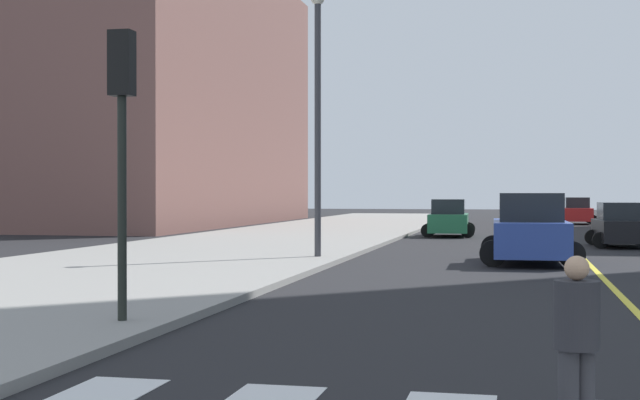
# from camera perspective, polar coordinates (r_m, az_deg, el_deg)

# --- Properties ---
(sidewalk_kerb_west) EXTENTS (10.00, 120.00, 0.15)m
(sidewalk_kerb_west) POSITION_cam_1_polar(r_m,az_deg,el_deg) (25.70, -10.96, -4.07)
(sidewalk_kerb_west) COLOR gray
(sidewalk_kerb_west) RESTS_ON ground
(lane_divider_paint) EXTENTS (0.16, 80.00, 0.01)m
(lane_divider_paint) POSITION_cam_1_polar(r_m,az_deg,el_deg) (43.62, 15.07, -2.30)
(lane_divider_paint) COLOR yellow
(lane_divider_paint) RESTS_ON ground
(low_rise_brick_west) EXTENTS (16.00, 32.00, 17.41)m
(low_rise_brick_west) POSITION_cam_1_polar(r_m,az_deg,el_deg) (62.10, -11.45, 6.57)
(low_rise_brick_west) COLOR brown
(low_rise_brick_west) RESTS_ON ground
(car_red_nearest) EXTENTS (2.50, 3.99, 1.78)m
(car_red_nearest) POSITION_cam_1_polar(r_m,az_deg,el_deg) (62.42, 15.90, -0.71)
(car_red_nearest) COLOR red
(car_red_nearest) RESTS_ON ground
(car_green_second) EXTENTS (2.59, 4.06, 1.79)m
(car_green_second) POSITION_cam_1_polar(r_m,az_deg,el_deg) (43.61, 8.11, -1.20)
(car_green_second) COLOR #236B42
(car_green_second) RESTS_ON ground
(car_black_third) EXTENTS (2.51, 3.92, 1.72)m
(car_black_third) POSITION_cam_1_polar(r_m,az_deg,el_deg) (36.84, 18.39, -1.58)
(car_black_third) COLOR black
(car_black_third) RESTS_ON ground
(car_blue_fourth) EXTENTS (3.00, 4.74, 2.09)m
(car_blue_fourth) POSITION_cam_1_polar(r_m,az_deg,el_deg) (27.50, 13.10, -1.89)
(car_blue_fourth) COLOR #2D479E
(car_blue_fourth) RESTS_ON ground
(traffic_light_far_corner) EXTENTS (0.36, 0.41, 4.44)m
(traffic_light_far_corner) POSITION_cam_1_polar(r_m,az_deg,el_deg) (14.23, -12.35, 5.19)
(traffic_light_far_corner) COLOR black
(traffic_light_far_corner) RESTS_ON sidewalk_kerb_west
(pedestrian_crossing) EXTENTS (0.39, 0.39, 1.58)m
(pedestrian_crossing) POSITION_cam_1_polar(r_m,az_deg,el_deg) (8.08, 15.88, -8.41)
(pedestrian_crossing) COLOR #38383D
(pedestrian_crossing) RESTS_ON ground
(street_lamp) EXTENTS (0.44, 0.44, 8.14)m
(street_lamp) POSITION_cam_1_polar(r_m,az_deg,el_deg) (27.83, -0.14, 6.24)
(street_lamp) COLOR #38383D
(street_lamp) RESTS_ON sidewalk_kerb_west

